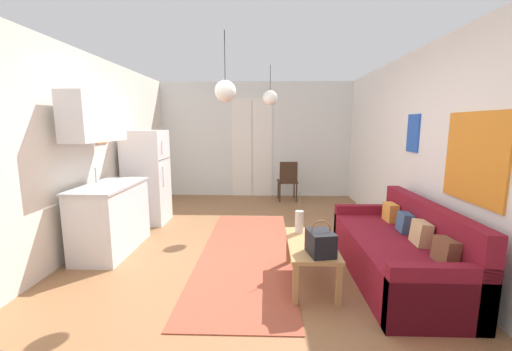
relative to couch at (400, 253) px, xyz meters
name	(u,v)px	position (x,y,z in m)	size (l,w,h in m)	color
ground_plane	(245,270)	(-1.69, 0.22, -0.33)	(4.94, 8.17, 0.10)	#8E603D
wall_back	(256,140)	(-1.69, 4.06, 1.02)	(4.54, 0.13, 2.61)	silver
wall_right	(448,157)	(0.53, 0.22, 1.03)	(0.12, 7.77, 2.61)	white
wall_left	(49,155)	(-3.91, 0.23, 1.02)	(0.12, 7.77, 2.61)	silver
area_rug	(246,252)	(-1.71, 0.63, -0.28)	(1.14, 3.28, 0.01)	#9E4733
couch	(400,253)	(0.00, 0.00, 0.00)	(0.85, 1.95, 0.83)	maroon
coffee_table	(311,248)	(-0.98, -0.12, 0.10)	(0.48, 0.97, 0.44)	#B27F4C
bamboo_vase	(299,222)	(-1.07, 0.18, 0.28)	(0.09, 0.09, 0.47)	beige
handbag	(321,243)	(-0.93, -0.42, 0.27)	(0.27, 0.32, 0.33)	black
refrigerator	(147,177)	(-3.46, 1.91, 0.50)	(0.66, 0.62, 1.56)	white
kitchen_counter	(107,193)	(-3.50, 0.67, 0.50)	(0.58, 1.20, 2.03)	silver
accent_chair	(288,179)	(-0.97, 3.48, 0.20)	(0.44, 0.43, 0.87)	#382619
pendant_lamp_near	(225,91)	(-1.88, 0.15, 1.72)	(0.23, 0.23, 0.72)	black
pendant_lamp_far	(270,98)	(-1.39, 2.08, 1.81)	(0.25, 0.25, 0.64)	black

